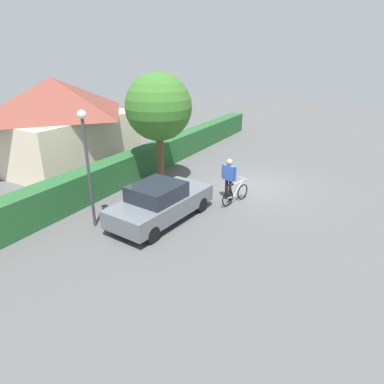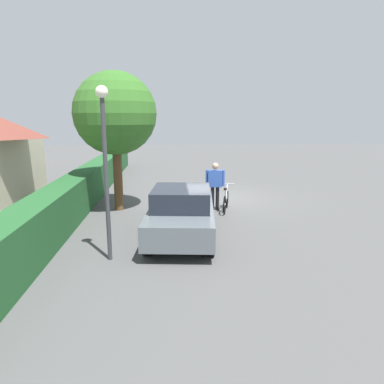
# 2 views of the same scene
# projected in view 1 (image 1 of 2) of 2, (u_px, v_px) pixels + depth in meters

# --- Properties ---
(ground_plane) EXTENTS (60.00, 60.00, 0.00)m
(ground_plane) POSITION_uv_depth(u_px,v_px,m) (252.00, 186.00, 15.53)
(ground_plane) COLOR #4D4D4D
(hedge_row) EXTENTS (21.89, 0.90, 1.31)m
(hedge_row) POSITION_uv_depth(u_px,v_px,m) (156.00, 156.00, 17.71)
(hedge_row) COLOR #225529
(hedge_row) RESTS_ON ground
(house_distant) EXTENTS (7.11, 6.12, 4.52)m
(house_distant) POSITION_uv_depth(u_px,v_px,m) (56.00, 121.00, 17.96)
(house_distant) COLOR beige
(house_distant) RESTS_ON ground
(parked_car_near) EXTENTS (4.29, 2.15, 1.45)m
(parked_car_near) POSITION_uv_depth(u_px,v_px,m) (160.00, 202.00, 12.08)
(parked_car_near) COLOR slate
(parked_car_near) RESTS_ON ground
(bicycle) EXTENTS (1.60, 0.61, 0.93)m
(bicycle) POSITION_uv_depth(u_px,v_px,m) (235.00, 194.00, 13.67)
(bicycle) COLOR black
(bicycle) RESTS_ON ground
(person_rider) EXTENTS (0.28, 0.68, 1.74)m
(person_rider) POSITION_uv_depth(u_px,v_px,m) (229.00, 176.00, 13.72)
(person_rider) COLOR black
(person_rider) RESTS_ON ground
(street_lamp) EXTENTS (0.28, 0.28, 4.02)m
(street_lamp) POSITION_uv_depth(u_px,v_px,m) (86.00, 154.00, 10.97)
(street_lamp) COLOR #38383D
(street_lamp) RESTS_ON ground
(tree_kerbside) EXTENTS (2.90, 2.90, 4.93)m
(tree_kerbside) POSITION_uv_depth(u_px,v_px,m) (159.00, 108.00, 14.61)
(tree_kerbside) COLOR brown
(tree_kerbside) RESTS_ON ground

